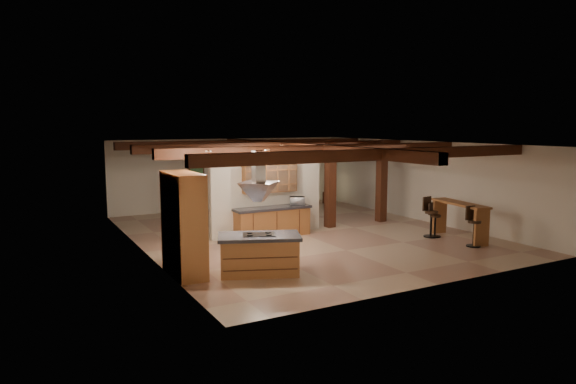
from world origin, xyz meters
The scene contains 23 objects.
ground centered at (0.00, 0.00, 0.00)m, with size 12.00×12.00×0.00m, color tan.
room_walls centered at (0.00, 0.00, 1.78)m, with size 12.00×12.00×12.00m.
ceiling_beams centered at (0.00, 0.00, 2.76)m, with size 10.00×12.00×0.28m.
timber_posts centered at (2.50, 0.50, 1.76)m, with size 2.50×0.30×2.90m.
partition_wall centered at (-1.00, 0.50, 1.10)m, with size 3.80×0.18×2.20m, color beige.
pantry_cabinet centered at (-4.67, -2.60, 1.20)m, with size 0.67×1.60×2.40m.
back_counter centered at (-1.00, 0.11, 0.48)m, with size 2.50×0.66×0.94m.
upper_display_cabinet centered at (-1.00, 0.31, 1.85)m, with size 1.80×0.36×0.95m.
range_hood centered at (-3.10, -3.36, 1.78)m, with size 1.10×1.10×1.40m.
back_windows centered at (2.80, 5.93, 1.50)m, with size 2.70×0.07×1.70m.
framed_art centered at (-1.50, 5.94, 1.70)m, with size 0.65×0.05×0.85m.
recessed_cans centered at (-2.53, -1.93, 2.87)m, with size 3.16×2.46×0.03m.
kitchen_island centered at (-3.10, -3.36, 0.48)m, with size 2.15×1.66×0.95m.
dining_table centered at (0.54, 3.12, 0.33)m, with size 1.86×1.04×0.65m, color #3C1C0F.
sofa centered at (2.81, 5.50, 0.28)m, with size 1.89×0.74×0.55m, color black.
microwave centered at (-0.10, 0.11, 1.07)m, with size 0.46×0.31×0.26m, color silver.
bar_counter centered at (3.82, -2.97, 0.77)m, with size 0.86×2.23×1.14m.
side_table centered at (4.24, 4.93, 0.26)m, with size 0.41×0.41×0.51m, color #381D0E.
table_lamp centered at (4.24, 4.93, 0.76)m, with size 0.30×0.30×0.35m.
bar_stool_a centered at (3.47, -3.83, 0.59)m, with size 0.41×0.41×1.16m.
bar_stool_b centered at (3.29, -2.29, 0.63)m, with size 0.44×0.45×1.25m.
bar_stool_c centered at (3.41, -2.34, 0.54)m, with size 0.40×0.41×1.06m.
dining_chairs centered at (0.54, 3.12, 0.62)m, with size 2.40×2.40×1.21m.
Camera 1 is at (-8.11, -13.99, 3.50)m, focal length 32.00 mm.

